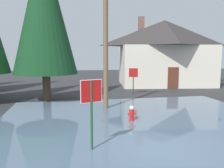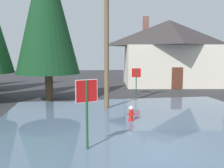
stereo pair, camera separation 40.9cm
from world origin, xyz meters
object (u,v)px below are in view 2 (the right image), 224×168
Objects in this scene: stop_sign_near at (87,100)px; utility_pole at (107,36)px; fire_hydrant at (131,114)px; pine_tree_tall_left at (46,8)px; house at (168,51)px; stop_sign_far at (136,76)px.

utility_pole is (1.42, 5.82, 2.47)m from stop_sign_near.
fire_hydrant is 0.07× the size of pine_tree_tall_left.
stop_sign_near is at bearing -120.11° from house.
fire_hydrant is 0.10× the size of utility_pole.
stop_sign_near reaches higher than fire_hydrant.
fire_hydrant is at bearing -52.53° from pine_tree_tall_left.
pine_tree_tall_left is (-2.13, 8.75, 4.45)m from stop_sign_near.
fire_hydrant is 0.07× the size of house.
stop_sign_far is at bearing 67.20° from stop_sign_near.
utility_pole is at bearing -127.61° from house.
fire_hydrant is 15.09m from house.
stop_sign_far is 8.20m from pine_tree_tall_left.
utility_pole is 3.80× the size of stop_sign_far.
stop_sign_near is 18.63m from house.
utility_pole is 12.93m from house.
stop_sign_far reaches higher than fire_hydrant.
house is at bearing 52.39° from utility_pole.
stop_sign_far is 0.20× the size of house.
stop_sign_near is at bearing -76.34° from pine_tree_tall_left.
utility_pole reaches higher than fire_hydrant.
utility_pole is (-0.80, 2.74, 3.79)m from fire_hydrant.
pine_tree_tall_left reaches higher than stop_sign_far.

